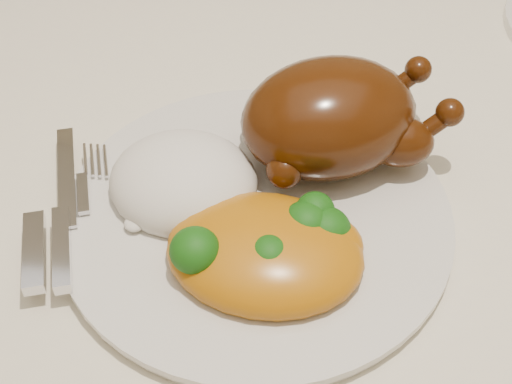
{
  "coord_description": "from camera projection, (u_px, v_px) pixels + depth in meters",
  "views": [
    {
      "loc": [
        -0.08,
        -0.44,
        1.16
      ],
      "look_at": [
        -0.11,
        -0.1,
        0.8
      ],
      "focal_mm": 50.0,
      "sensor_mm": 36.0,
      "label": 1
    }
  ],
  "objects": [
    {
      "name": "dining_table",
      "position": [
        391.0,
        225.0,
        0.66
      ],
      "size": [
        1.6,
        0.9,
        0.76
      ],
      "color": "brown",
      "rests_on": "floor"
    },
    {
      "name": "tablecloth",
      "position": [
        402.0,
        168.0,
        0.6
      ],
      "size": [
        1.73,
        1.03,
        0.18
      ],
      "color": "beige",
      "rests_on": "dining_table"
    },
    {
      "name": "dinner_plate",
      "position": [
        256.0,
        217.0,
        0.52
      ],
      "size": [
        0.31,
        0.31,
        0.01
      ],
      "primitive_type": "cylinder",
      "rotation": [
        0.0,
        0.0,
        0.13
      ],
      "color": "silver",
      "rests_on": "tablecloth"
    },
    {
      "name": "roast_chicken",
      "position": [
        334.0,
        117.0,
        0.52
      ],
      "size": [
        0.18,
        0.14,
        0.08
      ],
      "rotation": [
        0.0,
        0.0,
        0.38
      ],
      "color": "#451C07",
      "rests_on": "dinner_plate"
    },
    {
      "name": "rice_mound",
      "position": [
        184.0,
        183.0,
        0.52
      ],
      "size": [
        0.12,
        0.11,
        0.06
      ],
      "rotation": [
        0.0,
        0.0,
        -0.1
      ],
      "color": "white",
      "rests_on": "dinner_plate"
    },
    {
      "name": "mac_and_cheese",
      "position": [
        273.0,
        248.0,
        0.47
      ],
      "size": [
        0.14,
        0.11,
        0.05
      ],
      "rotation": [
        0.0,
        0.0,
        -0.09
      ],
      "color": "#B2630B",
      "rests_on": "dinner_plate"
    },
    {
      "name": "cutlery",
      "position": [
        57.0,
        225.0,
        0.5
      ],
      "size": [
        0.06,
        0.16,
        0.01
      ],
      "rotation": [
        0.0,
        0.0,
        0.3
      ],
      "color": "silver",
      "rests_on": "dinner_plate"
    }
  ]
}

